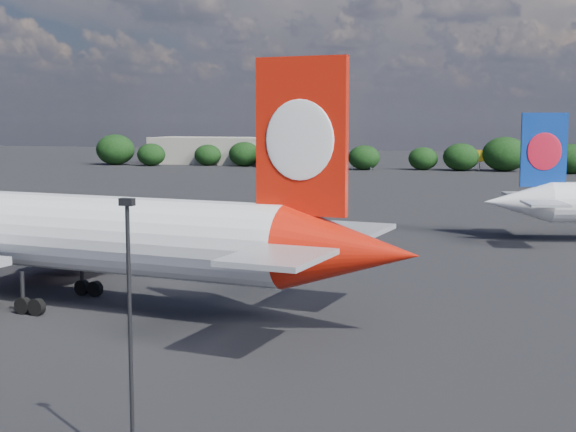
% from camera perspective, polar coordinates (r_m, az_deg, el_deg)
% --- Properties ---
extents(ground, '(500.00, 500.00, 0.00)m').
position_cam_1_polar(ground, '(97.31, -0.02, -1.08)').
color(ground, black).
rests_on(ground, ground).
extents(qantas_airliner, '(53.26, 50.69, 17.37)m').
position_cam_1_polar(qantas_airliner, '(61.05, -16.67, -1.15)').
color(qantas_airliner, white).
rests_on(qantas_airliner, ground).
extents(apron_lamp_post, '(0.55, 0.30, 10.66)m').
position_cam_1_polar(apron_lamp_post, '(30.82, -11.18, -7.45)').
color(apron_lamp_post, black).
rests_on(apron_lamp_post, ground).
extents(terminal_building, '(42.00, 16.00, 8.00)m').
position_cam_1_polar(terminal_building, '(243.14, -4.74, 4.65)').
color(terminal_building, gray).
rests_on(terminal_building, ground).
extents(highway_sign, '(6.00, 0.30, 4.50)m').
position_cam_1_polar(highway_sign, '(213.26, 5.26, 4.10)').
color(highway_sign, '#146628').
rests_on(highway_sign, ground).
extents(billboard_yellow, '(5.00, 0.30, 5.50)m').
position_cam_1_polar(billboard_yellow, '(214.43, 13.48, 4.15)').
color(billboard_yellow, yellow).
rests_on(billboard_yellow, ground).
extents(horizon_treeline, '(209.58, 15.73, 9.20)m').
position_cam_1_polar(horizon_treeline, '(213.12, 12.35, 4.22)').
color(horizon_treeline, black).
rests_on(horizon_treeline, ground).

